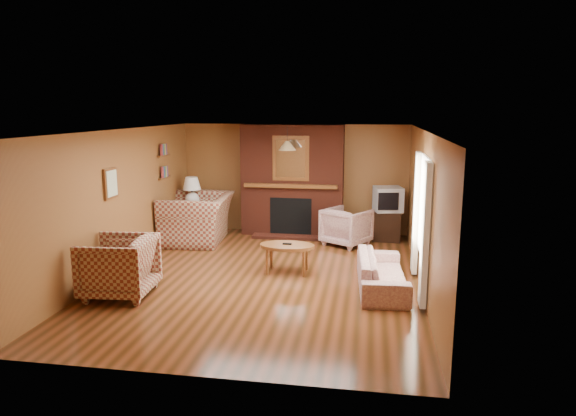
% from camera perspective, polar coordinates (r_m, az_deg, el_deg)
% --- Properties ---
extents(floor, '(6.50, 6.50, 0.00)m').
position_cam_1_polar(floor, '(8.57, -2.61, -7.66)').
color(floor, '#41250E').
rests_on(floor, ground).
extents(ceiling, '(6.50, 6.50, 0.00)m').
position_cam_1_polar(ceiling, '(8.12, -2.76, 8.59)').
color(ceiling, silver).
rests_on(ceiling, wall_back).
extents(wall_back, '(6.50, 0.00, 6.50)m').
position_cam_1_polar(wall_back, '(11.42, 0.70, 3.28)').
color(wall_back, brown).
rests_on(wall_back, floor).
extents(wall_front, '(6.50, 0.00, 6.50)m').
position_cam_1_polar(wall_front, '(5.22, -10.12, -6.40)').
color(wall_front, brown).
rests_on(wall_front, floor).
extents(wall_left, '(0.00, 6.50, 6.50)m').
position_cam_1_polar(wall_left, '(9.11, -18.26, 0.71)').
color(wall_left, brown).
rests_on(wall_left, floor).
extents(wall_right, '(0.00, 6.50, 6.50)m').
position_cam_1_polar(wall_right, '(8.13, 14.84, -0.30)').
color(wall_right, brown).
rests_on(wall_right, floor).
extents(fireplace, '(2.20, 0.82, 2.40)m').
position_cam_1_polar(fireplace, '(11.16, 0.49, 3.00)').
color(fireplace, '#521D11').
rests_on(fireplace, floor).
extents(window_right, '(0.10, 1.85, 2.00)m').
position_cam_1_polar(window_right, '(7.94, 14.60, -1.09)').
color(window_right, beige).
rests_on(window_right, wall_right).
extents(bookshelf, '(0.09, 0.55, 0.71)m').
position_cam_1_polar(bookshelf, '(10.72, -13.47, 4.97)').
color(bookshelf, brown).
rests_on(bookshelf, wall_left).
extents(botanical_print, '(0.05, 0.40, 0.50)m').
position_cam_1_polar(botanical_print, '(8.78, -19.10, 2.60)').
color(botanical_print, brown).
rests_on(botanical_print, wall_left).
extents(pendant_light, '(0.36, 0.36, 0.48)m').
position_cam_1_polar(pendant_light, '(10.40, -0.08, 6.94)').
color(pendant_light, black).
rests_on(pendant_light, ceiling).
extents(plaid_loveseat, '(1.45, 1.62, 0.99)m').
position_cam_1_polar(plaid_loveseat, '(10.82, -10.02, -1.13)').
color(plaid_loveseat, maroon).
rests_on(plaid_loveseat, floor).
extents(plaid_armchair, '(1.06, 1.03, 0.90)m').
position_cam_1_polar(plaid_armchair, '(8.01, -18.30, -6.20)').
color(plaid_armchair, maroon).
rests_on(plaid_armchair, floor).
extents(floral_sofa, '(0.81, 1.83, 0.52)m').
position_cam_1_polar(floral_sofa, '(8.09, 10.40, -7.03)').
color(floral_sofa, beige).
rests_on(floral_sofa, floor).
extents(floral_armchair, '(1.12, 1.13, 0.76)m').
position_cam_1_polar(floral_armchair, '(10.49, 6.52, -2.07)').
color(floral_armchair, beige).
rests_on(floral_armchair, floor).
extents(coffee_table, '(0.93, 0.57, 0.51)m').
position_cam_1_polar(coffee_table, '(8.65, -0.10, -4.45)').
color(coffee_table, brown).
rests_on(coffee_table, floor).
extents(side_table, '(0.53, 0.53, 0.66)m').
position_cam_1_polar(side_table, '(11.32, -10.50, -1.46)').
color(side_table, brown).
rests_on(side_table, floor).
extents(table_lamp, '(0.39, 0.39, 0.64)m').
position_cam_1_polar(table_lamp, '(11.19, -10.63, 1.97)').
color(table_lamp, white).
rests_on(table_lamp, side_table).
extents(tv_stand, '(0.60, 0.56, 0.62)m').
position_cam_1_polar(tv_stand, '(11.02, 10.94, -1.92)').
color(tv_stand, black).
rests_on(tv_stand, floor).
extents(crt_tv, '(0.65, 0.64, 0.51)m').
position_cam_1_polar(crt_tv, '(10.90, 11.05, 0.98)').
color(crt_tv, '#A2A5AA').
rests_on(crt_tv, tv_stand).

